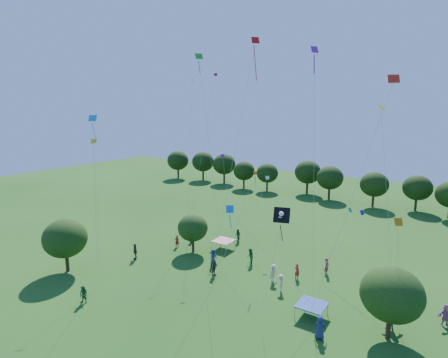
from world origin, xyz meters
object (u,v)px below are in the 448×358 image
near_tree_west (65,238)px  tent_red_stripe (223,241)px  red_high_kite (247,88)px  near_tree_east (392,294)px  near_tree_north (193,228)px  pirate_kite (281,217)px  tent_blue (312,305)px

near_tree_west → tent_red_stripe: (10.16, 13.86, -2.55)m
red_high_kite → near_tree_west: bearing=-152.7°
near_tree_east → red_high_kite: red_high_kite is taller
near_tree_north → red_high_kite: bearing=-17.9°
near_tree_north → pirate_kite: size_ratio=0.52×
near_tree_north → red_high_kite: red_high_kite is taller
tent_red_stripe → tent_blue: bearing=-29.3°
near_tree_north → pirate_kite: bearing=-31.8°
near_tree_west → tent_red_stripe: 17.38m
near_tree_west → tent_red_stripe: bearing=53.8°
near_tree_east → pirate_kite: size_ratio=0.63×
near_tree_north → near_tree_east: size_ratio=0.83×
near_tree_west → pirate_kite: (22.96, 1.72, 5.84)m
near_tree_north → pirate_kite: (15.34, -9.53, 6.48)m
tent_red_stripe → red_high_kite: size_ratio=0.10×
near_tree_north → tent_red_stripe: bearing=45.8°
near_tree_north → near_tree_east: near_tree_east is taller
near_tree_north → near_tree_east: 22.39m
near_tree_west → pirate_kite: bearing=4.3°
tent_red_stripe → red_high_kite: (6.18, -5.43, 17.31)m
near_tree_north → near_tree_west: bearing=-124.1°
near_tree_north → tent_blue: size_ratio=2.06×
tent_red_stripe → tent_blue: same height
near_tree_east → tent_red_stripe: bearing=159.5°
tent_red_stripe → near_tree_west: bearing=-126.2°
near_tree_west → near_tree_north: (7.62, 11.25, -0.64)m
near_tree_west → near_tree_north: 13.60m
near_tree_west → near_tree_east: size_ratio=1.01×
tent_red_stripe → tent_blue: 15.76m
red_high_kite → pirate_kite: bearing=-45.4°
near_tree_east → tent_blue: size_ratio=2.49×
near_tree_west → pirate_kite: size_ratio=0.64×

